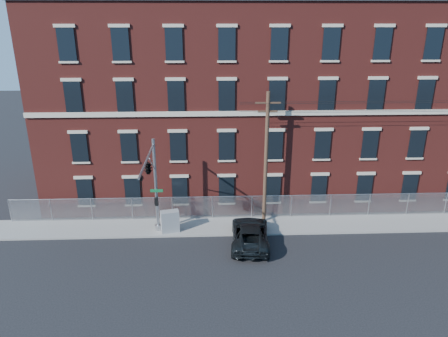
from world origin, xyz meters
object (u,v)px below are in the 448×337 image
(traffic_signal_mast, at_px, (150,174))
(utility_cabinet, at_px, (170,221))
(utility_pole_near, at_px, (266,157))
(pickup_truck, at_px, (250,234))

(traffic_signal_mast, bearing_deg, utility_cabinet, 65.79)
(traffic_signal_mast, distance_m, utility_pole_near, 8.70)
(pickup_truck, xyz_separation_m, utility_cabinet, (-5.70, 1.76, 0.17))
(traffic_signal_mast, relative_size, utility_pole_near, 0.70)
(pickup_truck, bearing_deg, utility_pole_near, -109.27)
(utility_pole_near, bearing_deg, utility_cabinet, -168.83)
(utility_pole_near, distance_m, utility_cabinet, 8.46)
(traffic_signal_mast, bearing_deg, utility_pole_near, 23.14)
(pickup_truck, bearing_deg, utility_cabinet, -12.54)
(utility_pole_near, relative_size, utility_cabinet, 6.12)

